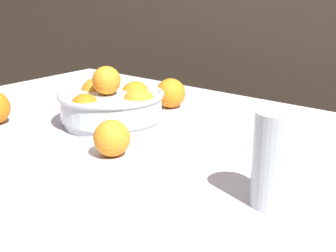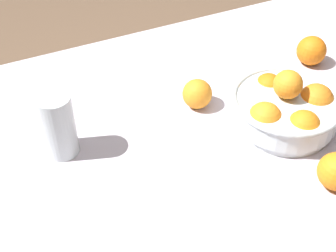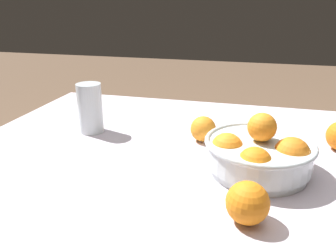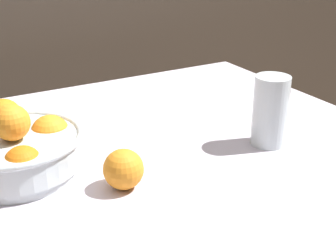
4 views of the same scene
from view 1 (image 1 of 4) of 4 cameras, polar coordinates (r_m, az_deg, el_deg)
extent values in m
cube|color=silver|center=(1.06, -4.27, -2.34)|extent=(1.41, 1.00, 0.03)
cylinder|color=brown|center=(1.91, -9.06, -5.32)|extent=(0.05, 0.05, 0.74)
cylinder|color=silver|center=(1.16, -6.85, 0.73)|extent=(0.24, 0.24, 0.02)
cylinder|color=silver|center=(1.15, -6.92, 2.52)|extent=(0.25, 0.25, 0.06)
torus|color=silver|center=(1.15, -6.97, 3.87)|extent=(0.26, 0.26, 0.01)
sphere|color=orange|center=(1.11, -3.57, 2.67)|extent=(0.08, 0.08, 0.08)
sphere|color=orange|center=(1.20, -3.99, 3.68)|extent=(0.08, 0.08, 0.08)
sphere|color=orange|center=(1.21, -8.70, 3.87)|extent=(0.08, 0.08, 0.08)
sphere|color=orange|center=(1.10, -10.08, 2.07)|extent=(0.07, 0.07, 0.07)
sphere|color=orange|center=(1.13, -7.51, 5.54)|extent=(0.07, 0.07, 0.07)
cylinder|color=#F4A314|center=(0.76, 12.97, -5.39)|extent=(0.07, 0.07, 0.11)
cylinder|color=silver|center=(0.75, 13.07, -3.98)|extent=(0.08, 0.08, 0.15)
sphere|color=orange|center=(1.29, 0.31, 4.02)|extent=(0.08, 0.08, 0.08)
sphere|color=orange|center=(0.95, -6.86, -1.48)|extent=(0.08, 0.08, 0.08)
camera|label=2|loc=(1.49, 35.97, 30.69)|focal=50.00mm
camera|label=3|loc=(1.69, 12.77, 18.78)|focal=35.00mm
camera|label=4|loc=(0.95, -58.07, 15.80)|focal=50.00mm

